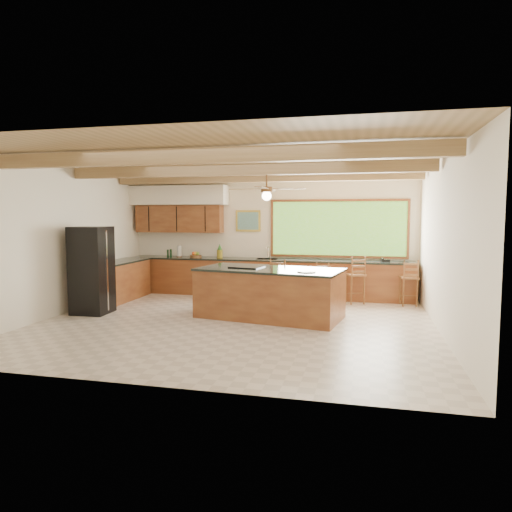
# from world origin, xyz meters

# --- Properties ---
(ground) EXTENTS (7.20, 7.20, 0.00)m
(ground) POSITION_xyz_m (0.00, 0.00, 0.00)
(ground) COLOR beige
(ground) RESTS_ON ground
(room_shell) EXTENTS (7.27, 6.54, 3.02)m
(room_shell) POSITION_xyz_m (-0.17, 0.65, 2.21)
(room_shell) COLOR white
(room_shell) RESTS_ON ground
(counter_run) EXTENTS (7.12, 3.10, 1.28)m
(counter_run) POSITION_xyz_m (-0.82, 2.52, 0.46)
(counter_run) COLOR brown
(counter_run) RESTS_ON ground
(island) EXTENTS (2.95, 1.76, 0.98)m
(island) POSITION_xyz_m (0.54, 0.60, 0.48)
(island) COLOR brown
(island) RESTS_ON ground
(refrigerator) EXTENTS (0.71, 0.70, 1.77)m
(refrigerator) POSITION_xyz_m (-3.05, 0.16, 0.88)
(refrigerator) COLOR black
(refrigerator) RESTS_ON ground
(bar_stool_a) EXTENTS (0.43, 0.43, 1.07)m
(bar_stool_a) POSITION_xyz_m (0.52, 1.54, 0.63)
(bar_stool_a) COLOR brown
(bar_stool_a) RESTS_ON ground
(bar_stool_b) EXTENTS (0.52, 0.52, 1.08)m
(bar_stool_b) POSITION_xyz_m (2.14, 2.39, 0.64)
(bar_stool_b) COLOR brown
(bar_stool_b) RESTS_ON ground
(bar_stool_c) EXTENTS (0.38, 0.38, 0.94)m
(bar_stool_c) POSITION_xyz_m (1.41, 2.26, 0.56)
(bar_stool_c) COLOR brown
(bar_stool_c) RESTS_ON ground
(bar_stool_d) EXTENTS (0.42, 0.42, 1.03)m
(bar_stool_d) POSITION_xyz_m (3.30, 2.39, 0.61)
(bar_stool_d) COLOR brown
(bar_stool_d) RESTS_ON ground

